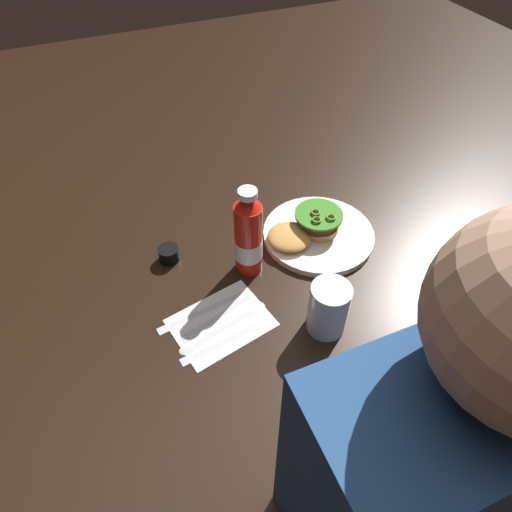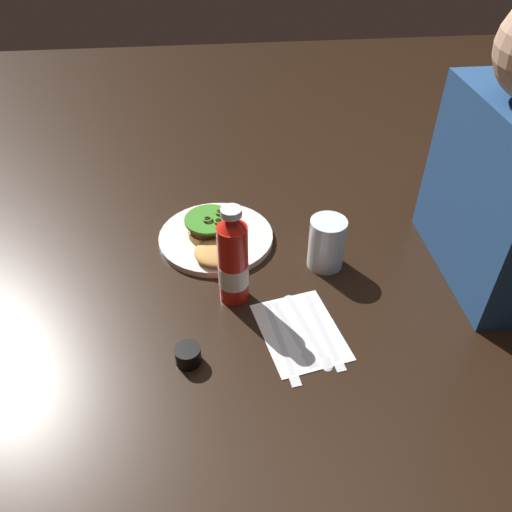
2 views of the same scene
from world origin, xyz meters
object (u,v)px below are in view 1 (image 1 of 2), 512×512
at_px(butter_knife, 199,313).
at_px(steak_knife, 221,342).
at_px(ketchup_bottle, 248,237).
at_px(condiment_cup, 169,254).
at_px(diner_person, 455,433).
at_px(dinner_plate, 318,234).
at_px(burger_sandwich, 308,227).
at_px(spoon_utensil, 212,334).
at_px(napkin, 221,322).
at_px(fork_utensil, 210,321).
at_px(water_glass, 328,308).

relative_size(butter_knife, steak_knife, 1.06).
bearing_deg(ketchup_bottle, butter_knife, 29.04).
bearing_deg(condiment_cup, diner_person, 107.17).
bearing_deg(dinner_plate, ketchup_bottle, 8.54).
relative_size(burger_sandwich, spoon_utensil, 0.95).
distance_m(burger_sandwich, napkin, 0.31).
bearing_deg(condiment_cup, ketchup_bottle, 149.08).
distance_m(condiment_cup, spoon_utensil, 0.23).
distance_m(spoon_utensil, steak_knife, 0.03).
xyz_separation_m(ketchup_bottle, condiment_cup, (0.16, -0.09, -0.08)).
relative_size(burger_sandwich, butter_knife, 0.91).
xyz_separation_m(napkin, diner_person, (-0.14, 0.41, 0.25)).
height_order(condiment_cup, diner_person, diner_person).
xyz_separation_m(steak_knife, diner_person, (-0.16, 0.37, 0.25)).
bearing_deg(ketchup_bottle, steak_knife, 52.70).
relative_size(napkin, fork_utensil, 1.11).
xyz_separation_m(burger_sandwich, diner_person, (0.13, 0.57, 0.22)).
distance_m(water_glass, spoon_utensil, 0.23).
xyz_separation_m(dinner_plate, fork_utensil, (0.32, 0.14, -0.00)).
bearing_deg(fork_utensil, butter_knife, -64.08).
distance_m(butter_knife, diner_person, 0.54).
bearing_deg(steak_knife, water_glass, 168.70).
relative_size(dinner_plate, spoon_utensil, 1.34).
distance_m(dinner_plate, fork_utensil, 0.35).
height_order(water_glass, steak_knife, water_glass).
height_order(condiment_cup, napkin, condiment_cup).
bearing_deg(napkin, water_glass, 155.43).
bearing_deg(diner_person, spoon_utensil, -66.39).
height_order(burger_sandwich, napkin, burger_sandwich).
xyz_separation_m(water_glass, fork_utensil, (0.21, -0.10, -0.05)).
bearing_deg(spoon_utensil, condiment_cup, -84.63).
relative_size(steak_knife, diner_person, 0.35).
bearing_deg(condiment_cup, burger_sandwich, 169.81).
distance_m(water_glass, condiment_cup, 0.38).
relative_size(dinner_plate, water_glass, 2.28).
distance_m(burger_sandwich, ketchup_bottle, 0.18).
distance_m(condiment_cup, napkin, 0.22).
bearing_deg(burger_sandwich, steak_knife, 34.75).
height_order(napkin, diner_person, diner_person).
bearing_deg(steak_knife, spoon_utensil, -67.24).
bearing_deg(butter_knife, fork_utensil, 115.92).
relative_size(ketchup_bottle, diner_person, 0.39).
bearing_deg(dinner_plate, burger_sandwich, -15.85).
height_order(napkin, steak_knife, steak_knife).
relative_size(condiment_cup, spoon_utensil, 0.24).
bearing_deg(fork_utensil, dinner_plate, -156.65).
relative_size(condiment_cup, diner_person, 0.08).
bearing_deg(diner_person, fork_utensil, -68.63).
distance_m(dinner_plate, butter_knife, 0.35).
height_order(ketchup_bottle, water_glass, ketchup_bottle).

